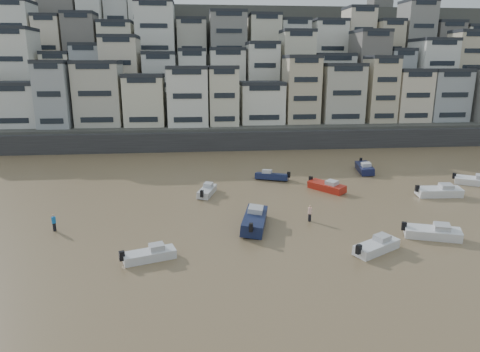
{
  "coord_description": "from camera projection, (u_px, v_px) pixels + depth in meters",
  "views": [
    {
      "loc": [
        -2.1,
        -15.26,
        16.0
      ],
      "look_at": [
        2.55,
        30.0,
        4.0
      ],
      "focal_mm": 32.0,
      "sensor_mm": 36.0,
      "label": 1
    }
  ],
  "objects": [
    {
      "name": "harbor_wall",
      "position": [
        260.0,
        140.0,
        82.03
      ],
      "size": [
        140.0,
        3.0,
        3.5
      ],
      "primitive_type": "cube",
      "color": "#38383A",
      "rests_on": "ground"
    },
    {
      "name": "hillside",
      "position": [
        256.0,
        75.0,
        117.95
      ],
      "size": [
        141.04,
        66.0,
        50.0
      ],
      "color": "#4C4C47",
      "rests_on": "ground"
    },
    {
      "name": "boat_a",
      "position": [
        377.0,
        244.0,
        37.3
      ],
      "size": [
        5.34,
        4.09,
        1.42
      ],
      "primitive_type": null,
      "rotation": [
        0.0,
        0.0,
        0.53
      ],
      "color": "silver",
      "rests_on": "ground"
    },
    {
      "name": "boat_b",
      "position": [
        433.0,
        231.0,
        40.17
      ],
      "size": [
        5.75,
        3.52,
        1.49
      ],
      "primitive_type": null,
      "rotation": [
        0.0,
        0.0,
        -0.34
      ],
      "color": "silver",
      "rests_on": "ground"
    },
    {
      "name": "boat_c",
      "position": [
        255.0,
        218.0,
        42.97
      ],
      "size": [
        3.99,
        7.6,
        1.98
      ],
      "primitive_type": null,
      "rotation": [
        0.0,
        0.0,
        1.34
      ],
      "color": "#141D40",
      "rests_on": "ground"
    },
    {
      "name": "boat_d",
      "position": [
        439.0,
        190.0,
        52.87
      ],
      "size": [
        6.08,
        2.32,
        1.63
      ],
      "primitive_type": null,
      "rotation": [
        0.0,
        0.0,
        -0.06
      ],
      "color": "white",
      "rests_on": "ground"
    },
    {
      "name": "boat_e",
      "position": [
        327.0,
        185.0,
        55.27
      ],
      "size": [
        4.77,
        5.6,
        1.53
      ],
      "primitive_type": null,
      "rotation": [
        0.0,
        0.0,
        -0.94
      ],
      "color": "#AA2114",
      "rests_on": "ground"
    },
    {
      "name": "boat_f",
      "position": [
        207.0,
        190.0,
        53.63
      ],
      "size": [
        2.99,
        5.24,
        1.36
      ],
      "primitive_type": null,
      "rotation": [
        0.0,
        0.0,
        1.28
      ],
      "color": "silver",
      "rests_on": "ground"
    },
    {
      "name": "boat_g",
      "position": [
        475.0,
        180.0,
        57.87
      ],
      "size": [
        5.6,
        4.35,
        1.49
      ],
      "primitive_type": null,
      "rotation": [
        0.0,
        0.0,
        -0.54
      ],
      "color": "white",
      "rests_on": "ground"
    },
    {
      "name": "boat_h",
      "position": [
        272.0,
        175.0,
        60.57
      ],
      "size": [
        5.35,
        3.39,
        1.39
      ],
      "primitive_type": null,
      "rotation": [
        0.0,
        0.0,
        2.77
      ],
      "color": "#151D42",
      "rests_on": "ground"
    },
    {
      "name": "boat_i",
      "position": [
        365.0,
        166.0,
        64.87
      ],
      "size": [
        3.21,
        6.65,
        1.74
      ],
      "primitive_type": null,
      "rotation": [
        0.0,
        0.0,
        -1.75
      ],
      "color": "#13183D",
      "rests_on": "ground"
    },
    {
      "name": "boat_j",
      "position": [
        149.0,
        253.0,
        35.75
      ],
      "size": [
        5.0,
        2.98,
        1.3
      ],
      "primitive_type": null,
      "rotation": [
        0.0,
        0.0,
        0.32
      ],
      "color": "silver",
      "rests_on": "ground"
    },
    {
      "name": "person_blue",
      "position": [
        54.0,
        223.0,
        41.94
      ],
      "size": [
        0.44,
        0.44,
        1.74
      ],
      "primitive_type": null,
      "color": "blue",
      "rests_on": "ground"
    },
    {
      "name": "person_pink",
      "position": [
        310.0,
        213.0,
        44.55
      ],
      "size": [
        0.44,
        0.44,
        1.74
      ],
      "primitive_type": null,
      "color": "beige",
      "rests_on": "ground"
    }
  ]
}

